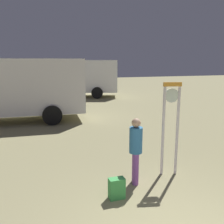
% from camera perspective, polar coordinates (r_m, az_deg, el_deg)
% --- Properties ---
extents(standing_clock, '(0.45, 0.19, 2.37)m').
position_cam_1_polar(standing_clock, '(6.37, 13.30, -1.90)').
color(standing_clock, silver).
rests_on(standing_clock, ground_plane).
extents(person_near_clock, '(0.31, 0.31, 1.59)m').
position_cam_1_polar(person_near_clock, '(5.88, 5.46, -8.15)').
color(person_near_clock, '#85499E').
rests_on(person_near_clock, ground_plane).
extents(backpack, '(0.34, 0.24, 0.45)m').
position_cam_1_polar(backpack, '(5.51, 1.06, -17.12)').
color(backpack, green).
rests_on(backpack, ground_plane).
extents(box_truck_near, '(6.73, 3.01, 2.99)m').
position_cam_1_polar(box_truck_near, '(12.74, -20.45, 5.22)').
color(box_truck_near, white).
rests_on(box_truck_near, ground_plane).
extents(box_truck_far, '(7.67, 4.47, 2.96)m').
position_cam_1_polar(box_truck_far, '(20.71, -8.24, 7.94)').
color(box_truck_far, white).
rests_on(box_truck_far, ground_plane).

